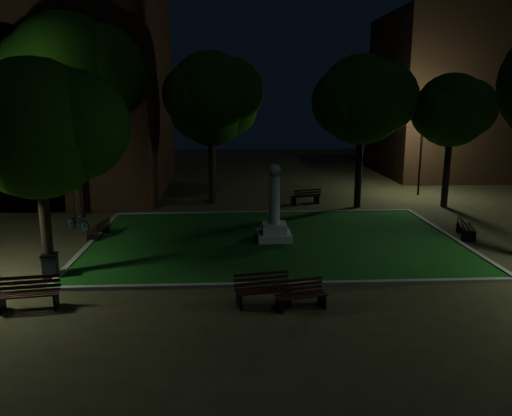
{
  "coord_description": "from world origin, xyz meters",
  "views": [
    {
      "loc": [
        -1.82,
        -18.12,
        5.93
      ],
      "look_at": [
        -0.82,
        1.0,
        1.67
      ],
      "focal_mm": 35.0,
      "sensor_mm": 36.0,
      "label": 1
    }
  ],
  "objects_px": {
    "bench_right_side": "(465,227)",
    "bench_far_side": "(306,197)",
    "bench_near_left": "(263,290)",
    "bench_left_side": "(99,230)",
    "bench_west_near": "(29,294)",
    "trash_bin": "(50,266)",
    "bicycle": "(79,222)",
    "bench_near_right": "(300,295)",
    "monument": "(274,219)"
  },
  "relations": [
    {
      "from": "bench_left_side",
      "to": "bench_far_side",
      "type": "xyz_separation_m",
      "value": [
        9.87,
        6.45,
        0.06
      ]
    },
    {
      "from": "bench_right_side",
      "to": "bench_far_side",
      "type": "xyz_separation_m",
      "value": [
        -5.86,
        7.06,
        -0.01
      ]
    },
    {
      "from": "bench_near_left",
      "to": "trash_bin",
      "type": "height_order",
      "value": "bench_near_left"
    },
    {
      "from": "bench_near_left",
      "to": "bench_far_side",
      "type": "height_order",
      "value": "bench_near_left"
    },
    {
      "from": "bench_near_left",
      "to": "bench_right_side",
      "type": "relative_size",
      "value": 0.97
    },
    {
      "from": "bench_near_right",
      "to": "bench_far_side",
      "type": "height_order",
      "value": "bench_far_side"
    },
    {
      "from": "bench_near_left",
      "to": "bicycle",
      "type": "bearing_deg",
      "value": 121.18
    },
    {
      "from": "bench_right_side",
      "to": "bench_left_side",
      "type": "bearing_deg",
      "value": 105.14
    },
    {
      "from": "bench_near_left",
      "to": "bench_near_right",
      "type": "bearing_deg",
      "value": -27.87
    },
    {
      "from": "trash_bin",
      "to": "bench_near_right",
      "type": "bearing_deg",
      "value": -19.29
    },
    {
      "from": "monument",
      "to": "bench_far_side",
      "type": "xyz_separation_m",
      "value": [
        2.43,
        7.28,
        -0.53
      ]
    },
    {
      "from": "bench_near_right",
      "to": "bicycle",
      "type": "height_order",
      "value": "bench_near_right"
    },
    {
      "from": "bench_near_left",
      "to": "bench_far_side",
      "type": "distance_m",
      "value": 14.16
    },
    {
      "from": "bench_left_side",
      "to": "bench_near_right",
      "type": "bearing_deg",
      "value": 53.68
    },
    {
      "from": "bench_near_right",
      "to": "bench_left_side",
      "type": "height_order",
      "value": "bench_near_right"
    },
    {
      "from": "bench_right_side",
      "to": "bench_far_side",
      "type": "bearing_deg",
      "value": 57.03
    },
    {
      "from": "monument",
      "to": "bench_far_side",
      "type": "bearing_deg",
      "value": 71.54
    },
    {
      "from": "bench_west_near",
      "to": "bicycle",
      "type": "bearing_deg",
      "value": 89.11
    },
    {
      "from": "bench_near_left",
      "to": "bench_west_near",
      "type": "distance_m",
      "value": 6.7
    },
    {
      "from": "bench_right_side",
      "to": "bicycle",
      "type": "height_order",
      "value": "bench_right_side"
    },
    {
      "from": "monument",
      "to": "bench_left_side",
      "type": "height_order",
      "value": "monument"
    },
    {
      "from": "bench_near_left",
      "to": "bench_west_near",
      "type": "bearing_deg",
      "value": 168.86
    },
    {
      "from": "monument",
      "to": "bench_west_near",
      "type": "distance_m",
      "value": 9.97
    },
    {
      "from": "monument",
      "to": "bench_near_left",
      "type": "bearing_deg",
      "value": -97.9
    },
    {
      "from": "bench_near_left",
      "to": "bench_left_side",
      "type": "height_order",
      "value": "bench_near_left"
    },
    {
      "from": "bench_near_left",
      "to": "bench_left_side",
      "type": "xyz_separation_m",
      "value": [
        -6.54,
        7.31,
        -0.06
      ]
    },
    {
      "from": "bench_far_side",
      "to": "bicycle",
      "type": "height_order",
      "value": "bench_far_side"
    },
    {
      "from": "monument",
      "to": "trash_bin",
      "type": "bearing_deg",
      "value": -152.94
    },
    {
      "from": "trash_bin",
      "to": "bench_left_side",
      "type": "bearing_deg",
      "value": 85.27
    },
    {
      "from": "bench_far_side",
      "to": "bench_near_right",
      "type": "bearing_deg",
      "value": 63.2
    },
    {
      "from": "bench_near_right",
      "to": "bench_far_side",
      "type": "relative_size",
      "value": 0.9
    },
    {
      "from": "monument",
      "to": "bench_near_left",
      "type": "relative_size",
      "value": 1.84
    },
    {
      "from": "bench_near_left",
      "to": "bicycle",
      "type": "height_order",
      "value": "bench_near_left"
    },
    {
      "from": "bench_left_side",
      "to": "bench_far_side",
      "type": "bearing_deg",
      "value": 131.99
    },
    {
      "from": "bench_right_side",
      "to": "trash_bin",
      "type": "height_order",
      "value": "bench_right_side"
    },
    {
      "from": "monument",
      "to": "bench_right_side",
      "type": "height_order",
      "value": "monument"
    },
    {
      "from": "bench_near_right",
      "to": "bench_west_near",
      "type": "xyz_separation_m",
      "value": [
        -7.75,
        0.37,
        0.05
      ]
    },
    {
      "from": "bench_left_side",
      "to": "bench_west_near",
      "type": "bearing_deg",
      "value": 7.56
    },
    {
      "from": "monument",
      "to": "bench_near_right",
      "type": "relative_size",
      "value": 2.05
    },
    {
      "from": "bench_near_right",
      "to": "bench_left_side",
      "type": "bearing_deg",
      "value": 121.61
    },
    {
      "from": "bench_left_side",
      "to": "bicycle",
      "type": "xyz_separation_m",
      "value": [
        -1.29,
        1.41,
        0.02
      ]
    },
    {
      "from": "bench_near_left",
      "to": "bicycle",
      "type": "distance_m",
      "value": 11.72
    },
    {
      "from": "bench_west_near",
      "to": "bicycle",
      "type": "xyz_separation_m",
      "value": [
        -1.13,
        8.67,
        -0.04
      ]
    },
    {
      "from": "bench_west_near",
      "to": "bicycle",
      "type": "height_order",
      "value": "bench_west_near"
    },
    {
      "from": "bench_west_near",
      "to": "monument",
      "type": "bearing_deg",
      "value": 31.94
    },
    {
      "from": "bench_left_side",
      "to": "bicycle",
      "type": "distance_m",
      "value": 1.91
    },
    {
      "from": "bench_near_right",
      "to": "bench_west_near",
      "type": "distance_m",
      "value": 7.76
    },
    {
      "from": "monument",
      "to": "bench_right_side",
      "type": "relative_size",
      "value": 1.79
    },
    {
      "from": "bench_west_near",
      "to": "trash_bin",
      "type": "height_order",
      "value": "bench_west_near"
    },
    {
      "from": "bench_left_side",
      "to": "bench_right_side",
      "type": "relative_size",
      "value": 0.82
    }
  ]
}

